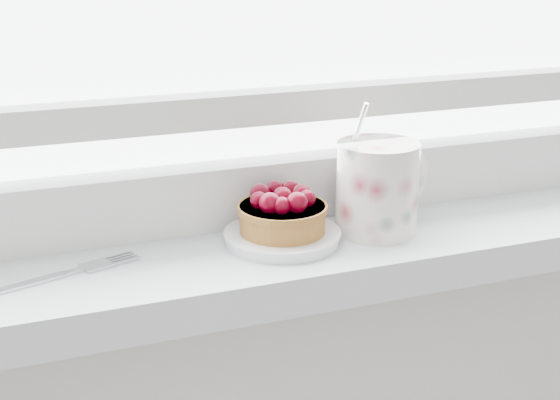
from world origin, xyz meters
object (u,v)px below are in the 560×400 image
floral_mug (379,185)px  fork (50,278)px  saucer (282,237)px  raspberry_tart (282,212)px

floral_mug → fork: floral_mug is taller
saucer → raspberry_tart: bearing=96.5°
fork → floral_mug: bearing=0.8°
saucer → floral_mug: floral_mug is taller
saucer → floral_mug: 0.12m
saucer → raspberry_tart: size_ratio=1.32×
raspberry_tart → fork: bearing=-177.6°
raspberry_tart → fork: raspberry_tart is taller
raspberry_tart → fork: size_ratio=0.53×
raspberry_tart → floral_mug: bearing=-2.6°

